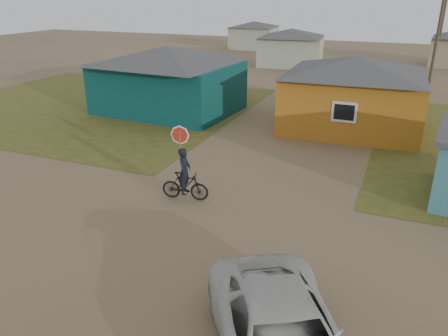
{
  "coord_description": "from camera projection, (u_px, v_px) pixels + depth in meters",
  "views": [
    {
      "loc": [
        4.94,
        -10.05,
        7.05
      ],
      "look_at": [
        -0.45,
        3.0,
        1.3
      ],
      "focal_mm": 35.0,
      "sensor_mm": 36.0,
      "label": 1
    }
  ],
  "objects": [
    {
      "name": "stop_sign",
      "position": [
        180.0,
        140.0,
        16.77
      ],
      "size": [
        0.74,
        0.23,
        2.31
      ],
      "color": "gray",
      "rests_on": "ground"
    },
    {
      "name": "house_pale_north",
      "position": [
        254.0,
        35.0,
        56.67
      ],
      "size": [
        6.28,
        5.81,
        3.4
      ],
      "color": "#A1AB93",
      "rests_on": "ground"
    },
    {
      "name": "house_yellow",
      "position": [
        353.0,
        92.0,
        23.36
      ],
      "size": [
        7.72,
        6.76,
        3.9
      ],
      "color": "#BA701C",
      "rests_on": "ground"
    },
    {
      "name": "ground",
      "position": [
        200.0,
        245.0,
        13.01
      ],
      "size": [
        120.0,
        120.0,
        0.0
      ],
      "primitive_type": "plane",
      "color": "#7C6547"
    },
    {
      "name": "utility_pole_near",
      "position": [
        437.0,
        40.0,
        27.98
      ],
      "size": [
        1.4,
        0.2,
        8.0
      ],
      "color": "#4D412E",
      "rests_on": "ground"
    },
    {
      "name": "house_pale_west",
      "position": [
        291.0,
        47.0,
        43.54
      ],
      "size": [
        7.04,
        6.15,
        3.6
      ],
      "color": "#A1AB93",
      "rests_on": "ground"
    },
    {
      "name": "house_teal",
      "position": [
        168.0,
        78.0,
        26.8
      ],
      "size": [
        8.93,
        7.08,
        4.0
      ],
      "color": "#0A3B3A",
      "rests_on": "ground"
    },
    {
      "name": "cyclist",
      "position": [
        185.0,
        181.0,
        15.65
      ],
      "size": [
        1.79,
        0.78,
        1.96
      ],
      "color": "black",
      "rests_on": "ground"
    },
    {
      "name": "grass_nw",
      "position": [
        94.0,
        104.0,
        29.09
      ],
      "size": [
        20.0,
        18.0,
        0.0
      ],
      "primitive_type": "cube",
      "color": "brown",
      "rests_on": "ground"
    },
    {
      "name": "utility_pole_far",
      "position": [
        442.0,
        24.0,
        41.33
      ],
      "size": [
        1.4,
        0.2,
        8.0
      ],
      "color": "#4D412E",
      "rests_on": "ground"
    }
  ]
}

